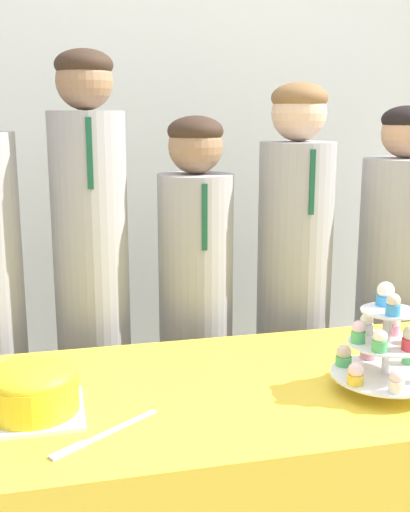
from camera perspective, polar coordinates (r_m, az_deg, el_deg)
The scene contains 9 objects.
wall_back at distance 2.92m, azimuth -2.81°, elevation 10.66°, with size 9.00×0.06×2.70m.
table at distance 1.95m, azimuth 5.44°, elevation -21.05°, with size 1.74×0.75×0.73m.
round_cake at distance 1.62m, azimuth -15.11°, elevation -11.24°, with size 0.24×0.24×0.14m.
cake_knife at distance 1.49m, azimuth -10.31°, elevation -15.94°, with size 0.26×0.19×0.01m.
cupcake_stand at distance 1.74m, azimuth 15.84°, elevation -7.68°, with size 0.28×0.28×0.28m.
student_1 at distance 2.25m, azimuth -9.92°, elevation -4.09°, with size 0.25×0.26×1.65m.
student_2 at distance 2.33m, azimuth -0.81°, elevation -6.10°, with size 0.27×0.27×1.44m.
student_3 at distance 2.42m, azimuth 7.85°, elevation -4.09°, with size 0.27×0.28×1.55m.
student_4 at distance 2.62m, azimuth 16.49°, elevation -4.58°, with size 0.30×0.31×1.47m.
Camera 1 is at (-0.55, -1.15, 1.44)m, focal length 45.00 mm.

